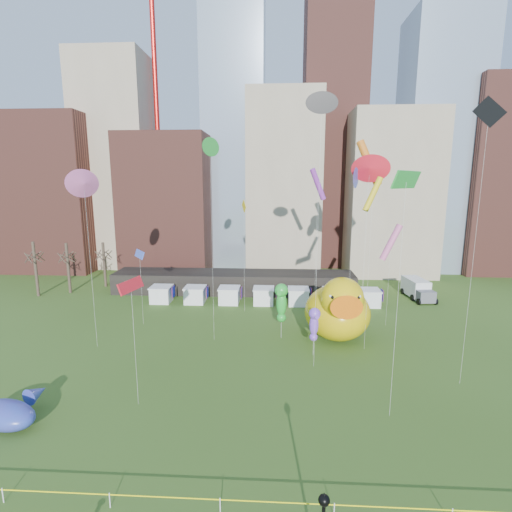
# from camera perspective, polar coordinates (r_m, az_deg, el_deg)

# --- Properties ---
(skyline) EXTENTS (101.00, 23.00, 68.00)m
(skyline) POSITION_cam_1_polar(r_m,az_deg,el_deg) (78.58, 2.82, 13.86)
(skyline) COLOR brown
(skyline) RESTS_ON ground
(crane_left) EXTENTS (23.00, 1.00, 76.00)m
(crane_left) POSITION_cam_1_polar(r_m,az_deg,el_deg) (89.88, -14.41, 29.77)
(crane_left) COLOR red
(crane_left) RESTS_ON ground
(crane_right) EXTENTS (23.00, 1.00, 76.00)m
(crane_right) POSITION_cam_1_polar(r_m,az_deg,el_deg) (91.04, 24.09, 28.96)
(crane_right) COLOR red
(crane_right) RESTS_ON ground
(pavilion) EXTENTS (38.00, 6.00, 3.20)m
(pavilion) POSITION_cam_1_polar(r_m,az_deg,el_deg) (61.84, -3.30, -3.87)
(pavilion) COLOR black
(pavilion) RESTS_ON ground
(vendor_tents) EXTENTS (33.24, 2.80, 2.40)m
(vendor_tents) POSITION_cam_1_polar(r_m,az_deg,el_deg) (55.84, 1.16, -6.01)
(vendor_tents) COLOR white
(vendor_tents) RESTS_ON ground
(bare_trees) EXTENTS (8.44, 6.44, 8.50)m
(bare_trees) POSITION_cam_1_polar(r_m,az_deg,el_deg) (68.02, -25.96, -1.52)
(bare_trees) COLOR #382B21
(bare_trees) RESTS_ON ground
(caution_tape) EXTENTS (50.00, 0.06, 0.90)m
(caution_tape) POSITION_cam_1_polar(r_m,az_deg,el_deg) (24.25, -5.34, -32.50)
(caution_tape) COLOR white
(caution_tape) RESTS_ON ground
(big_duck) EXTENTS (7.36, 9.92, 7.65)m
(big_duck) POSITION_cam_1_polar(r_m,az_deg,el_deg) (43.80, 12.07, -7.75)
(big_duck) COLOR #DDB90B
(big_duck) RESTS_ON ground
(small_duck) EXTENTS (2.84, 3.85, 2.98)m
(small_duck) POSITION_cam_1_polar(r_m,az_deg,el_deg) (46.81, 10.49, -9.24)
(small_duck) COLOR white
(small_duck) RESTS_ON ground
(seahorse_green) EXTENTS (1.77, 2.06, 6.36)m
(seahorse_green) POSITION_cam_1_polar(r_m,az_deg,el_deg) (42.99, 3.81, -6.47)
(seahorse_green) COLOR silver
(seahorse_green) RESTS_ON ground
(seahorse_purple) EXTENTS (1.37, 1.61, 5.03)m
(seahorse_purple) POSITION_cam_1_polar(r_m,az_deg,el_deg) (39.54, 8.61, -9.59)
(seahorse_purple) COLOR silver
(seahorse_purple) RESTS_ON ground
(whale_inflatable) EXTENTS (5.46, 6.27, 2.17)m
(whale_inflatable) POSITION_cam_1_polar(r_m,az_deg,el_deg) (34.82, -32.86, -18.95)
(whale_inflatable) COLOR #433DA7
(whale_inflatable) RESTS_ON ground
(box_truck) EXTENTS (3.28, 6.96, 2.86)m
(box_truck) POSITION_cam_1_polar(r_m,az_deg,el_deg) (63.38, 22.76, -4.48)
(box_truck) COLOR white
(box_truck) RESTS_ON ground
(kite_0) EXTENTS (1.04, 2.87, 10.18)m
(kite_0) POSITION_cam_1_polar(r_m,az_deg,el_deg) (30.30, -18.04, -4.23)
(kite_0) COLOR silver
(kite_0) RESTS_ON ground
(kite_1) EXTENTS (1.34, 2.72, 18.61)m
(kite_1) POSITION_cam_1_polar(r_m,az_deg,el_deg) (42.26, -24.15, 9.78)
(kite_1) COLOR silver
(kite_1) RESTS_ON ground
(kite_2) EXTENTS (1.83, 0.25, 24.79)m
(kite_2) POSITION_cam_1_polar(r_m,az_deg,el_deg) (35.21, 9.70, 21.31)
(kite_2) COLOR silver
(kite_2) RESTS_ON ground
(kite_3) EXTENTS (1.08, 1.79, 21.79)m
(kite_3) POSITION_cam_1_polar(r_m,az_deg,el_deg) (40.82, -6.84, 15.66)
(kite_3) COLOR silver
(kite_3) RESTS_ON ground
(kite_4) EXTENTS (2.09, 1.18, 17.88)m
(kite_4) POSITION_cam_1_polar(r_m,az_deg,el_deg) (39.68, 16.92, 8.71)
(kite_4) COLOR silver
(kite_4) RESTS_ON ground
(kite_5) EXTENTS (2.06, 2.62, 9.27)m
(kite_5) POSITION_cam_1_polar(r_m,az_deg,el_deg) (48.28, -16.88, 0.22)
(kite_5) COLOR silver
(kite_5) RESTS_ON ground
(kite_6) EXTENTS (3.18, 2.06, 22.04)m
(kite_6) POSITION_cam_1_polar(r_m,az_deg,el_deg) (46.17, 16.41, 13.03)
(kite_6) COLOR silver
(kite_6) RESTS_ON ground
(kite_7) EXTENTS (2.50, 1.70, 19.14)m
(kite_7) POSITION_cam_1_polar(r_m,az_deg,el_deg) (51.18, 9.15, 10.43)
(kite_7) COLOR silver
(kite_7) RESTS_ON ground
(kite_8) EXTENTS (2.65, 2.03, 20.29)m
(kite_8) POSITION_cam_1_polar(r_m,az_deg,el_deg) (44.37, 16.48, 12.33)
(kite_8) COLOR silver
(kite_8) RESTS_ON ground
(kite_9) EXTENTS (2.70, 1.14, 12.53)m
(kite_9) POSITION_cam_1_polar(r_m,az_deg,el_deg) (48.32, 19.37, 1.90)
(kite_9) COLOR silver
(kite_9) RESTS_ON ground
(kite_10) EXTENTS (1.88, 1.58, 23.82)m
(kite_10) POSITION_cam_1_polar(r_m,az_deg,el_deg) (36.02, 31.16, 16.68)
(kite_10) COLOR silver
(kite_10) RESTS_ON ground
(kite_11) EXTENTS (2.84, 3.35, 18.08)m
(kite_11) POSITION_cam_1_polar(r_m,az_deg,el_deg) (28.08, 21.38, 10.35)
(kite_11) COLOR silver
(kite_11) RESTS_ON ground
(kite_12) EXTENTS (0.69, 1.64, 15.14)m
(kite_12) POSITION_cam_1_polar(r_m,az_deg,el_deg) (50.41, -1.80, 6.78)
(kite_12) COLOR silver
(kite_12) RESTS_ON ground
(kite_13) EXTENTS (1.06, 2.21, 18.92)m
(kite_13) POSITION_cam_1_polar(r_m,az_deg,el_deg) (43.90, 14.40, 11.12)
(kite_13) COLOR silver
(kite_13) RESTS_ON ground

